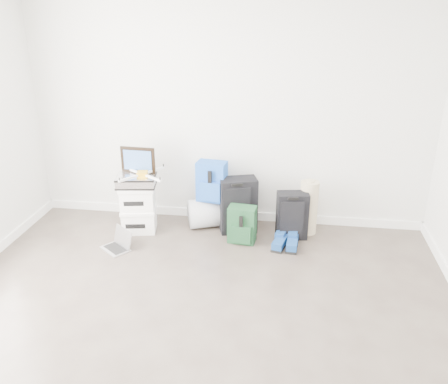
% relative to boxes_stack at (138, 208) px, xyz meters
% --- Properties ---
extents(ground, '(5.00, 5.00, 0.00)m').
position_rel_boxes_stack_xyz_m(ground, '(0.94, -2.04, -0.27)').
color(ground, '#3C322C').
rests_on(ground, ground).
extents(room_envelope, '(4.52, 5.02, 2.71)m').
position_rel_boxes_stack_xyz_m(room_envelope, '(0.94, -2.02, 1.45)').
color(room_envelope, silver).
rests_on(room_envelope, ground).
extents(boxes_stack, '(0.43, 0.37, 0.54)m').
position_rel_boxes_stack_xyz_m(boxes_stack, '(0.00, 0.00, 0.00)').
color(boxes_stack, white).
rests_on(boxes_stack, ground).
extents(briefcase, '(0.46, 0.36, 0.12)m').
position_rel_boxes_stack_xyz_m(briefcase, '(0.00, 0.00, 0.33)').
color(briefcase, '#B2B2B7').
rests_on(briefcase, boxes_stack).
extents(painting, '(0.39, 0.05, 0.29)m').
position_rel_boxes_stack_xyz_m(painting, '(0.00, 0.10, 0.54)').
color(painting, black).
rests_on(painting, briefcase).
extents(drone, '(0.52, 0.52, 0.05)m').
position_rel_boxes_stack_xyz_m(drone, '(0.08, -0.02, 0.42)').
color(drone, gold).
rests_on(drone, briefcase).
extents(duffel_bag, '(0.62, 0.50, 0.33)m').
position_rel_boxes_stack_xyz_m(duffel_bag, '(0.80, 0.23, -0.11)').
color(duffel_bag, gray).
rests_on(duffel_bag, ground).
extents(blue_backpack, '(0.35, 0.27, 0.45)m').
position_rel_boxes_stack_xyz_m(blue_backpack, '(0.80, 0.20, 0.28)').
color(blue_backpack, '#1B4BB4').
rests_on(blue_backpack, duffel_bag).
extents(large_suitcase, '(0.46, 0.37, 0.63)m').
position_rel_boxes_stack_xyz_m(large_suitcase, '(1.11, 0.15, 0.04)').
color(large_suitcase, black).
rests_on(large_suitcase, ground).
extents(green_backpack, '(0.31, 0.24, 0.41)m').
position_rel_boxes_stack_xyz_m(green_backpack, '(1.18, -0.11, -0.08)').
color(green_backpack, '#12331C').
rests_on(green_backpack, ground).
extents(carry_on, '(0.36, 0.27, 0.52)m').
position_rel_boxes_stack_xyz_m(carry_on, '(1.71, 0.07, -0.01)').
color(carry_on, black).
rests_on(carry_on, ground).
extents(shoes, '(0.29, 0.31, 0.10)m').
position_rel_boxes_stack_xyz_m(shoes, '(1.66, -0.18, -0.23)').
color(shoes, black).
rests_on(shoes, ground).
extents(rolled_rug, '(0.20, 0.20, 0.61)m').
position_rel_boxes_stack_xyz_m(rolled_rug, '(1.89, 0.22, 0.03)').
color(rolled_rug, tan).
rests_on(rolled_rug, ground).
extents(laptop, '(0.37, 0.35, 0.21)m').
position_rel_boxes_stack_xyz_m(laptop, '(-0.09, -0.44, -0.22)').
color(laptop, silver).
rests_on(laptop, ground).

